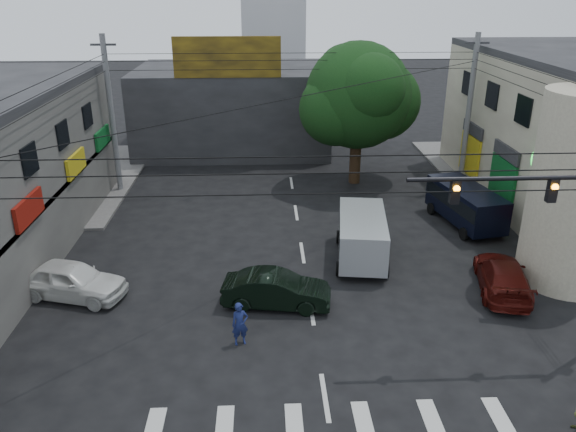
{
  "coord_description": "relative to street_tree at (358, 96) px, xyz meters",
  "views": [
    {
      "loc": [
        -1.75,
        -16.66,
        11.7
      ],
      "look_at": [
        -0.81,
        4.0,
        3.13
      ],
      "focal_mm": 35.0,
      "sensor_mm": 36.0,
      "label": 1
    }
  ],
  "objects": [
    {
      "name": "ground",
      "position": [
        -4.0,
        -17.0,
        -5.47
      ],
      "size": [
        160.0,
        160.0,
        0.0
      ],
      "primitive_type": "plane",
      "color": "black",
      "rests_on": "ground"
    },
    {
      "name": "sidewalk_far_left",
      "position": [
        -22.0,
        1.0,
        -5.4
      ],
      "size": [
        16.0,
        16.0,
        0.15
      ],
      "primitive_type": "cube",
      "color": "#514F4C",
      "rests_on": "ground"
    },
    {
      "name": "sidewalk_far_right",
      "position": [
        14.0,
        1.0,
        -5.4
      ],
      "size": [
        16.0,
        16.0,
        0.15
      ],
      "primitive_type": "cube",
      "color": "#514F4C",
      "rests_on": "ground"
    },
    {
      "name": "building_far",
      "position": [
        -8.0,
        9.0,
        -2.47
      ],
      "size": [
        14.0,
        10.0,
        6.0
      ],
      "primitive_type": "cube",
      "color": "#232326",
      "rests_on": "ground"
    },
    {
      "name": "billboard",
      "position": [
        -8.0,
        4.1,
        1.83
      ],
      "size": [
        7.0,
        0.3,
        2.6
      ],
      "primitive_type": "cube",
      "color": "olive",
      "rests_on": "building_far"
    },
    {
      "name": "street_tree",
      "position": [
        0.0,
        0.0,
        0.0
      ],
      "size": [
        6.4,
        6.4,
        8.7
      ],
      "color": "black",
      "rests_on": "ground"
    },
    {
      "name": "traffic_gantry",
      "position": [
        3.82,
        -18.0,
        -0.64
      ],
      "size": [
        7.1,
        0.35,
        7.2
      ],
      "color": "black",
      "rests_on": "ground"
    },
    {
      "name": "utility_pole_far_left",
      "position": [
        -14.5,
        -1.0,
        -0.87
      ],
      "size": [
        0.32,
        0.32,
        9.2
      ],
      "primitive_type": "cylinder",
      "color": "#59595B",
      "rests_on": "ground"
    },
    {
      "name": "utility_pole_far_right",
      "position": [
        6.5,
        -1.0,
        -0.87
      ],
      "size": [
        0.32,
        0.32,
        9.2
      ],
      "primitive_type": "cylinder",
      "color": "#59595B",
      "rests_on": "ground"
    },
    {
      "name": "dark_sedan",
      "position": [
        -5.34,
        -14.62,
        -4.78
      ],
      "size": [
        2.64,
        4.62,
        1.39
      ],
      "primitive_type": "imported",
      "rotation": [
        0.0,
        0.0,
        1.43
      ],
      "color": "black",
      "rests_on": "ground"
    },
    {
      "name": "white_compact",
      "position": [
        -13.52,
        -13.56,
        -4.72
      ],
      "size": [
        4.15,
        5.38,
        1.51
      ],
      "primitive_type": "imported",
      "rotation": [
        0.0,
        0.0,
        1.29
      ],
      "color": "silver",
      "rests_on": "ground"
    },
    {
      "name": "maroon_sedan",
      "position": [
        3.93,
        -13.86,
        -4.8
      ],
      "size": [
        3.94,
        5.46,
        1.34
      ],
      "primitive_type": "imported",
      "rotation": [
        0.0,
        0.0,
        2.91
      ],
      "color": "#440D09",
      "rests_on": "ground"
    },
    {
      "name": "silver_minivan",
      "position": [
        -1.36,
        -10.76,
        -4.43
      ],
      "size": [
        5.4,
        3.31,
        2.09
      ],
      "primitive_type": null,
      "rotation": [
        0.0,
        0.0,
        1.44
      ],
      "color": "#A3A7AB",
      "rests_on": "ground"
    },
    {
      "name": "navy_van",
      "position": [
        4.68,
        -7.04,
        -4.46
      ],
      "size": [
        5.81,
        3.84,
        2.03
      ],
      "primitive_type": null,
      "rotation": [
        0.0,
        0.0,
        1.76
      ],
      "color": "black",
      "rests_on": "ground"
    },
    {
      "name": "traffic_officer",
      "position": [
        -6.67,
        -17.08,
        -4.67
      ],
      "size": [
        0.78,
        0.68,
        1.6
      ],
      "primitive_type": "imported",
      "rotation": [
        0.0,
        0.0,
        0.26
      ],
      "color": "#161E4E",
      "rests_on": "ground"
    }
  ]
}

